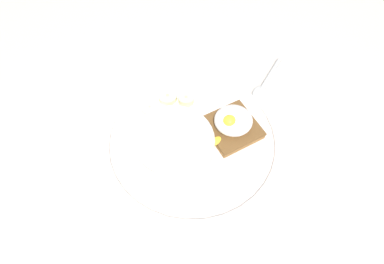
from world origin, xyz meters
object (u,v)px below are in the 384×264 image
object	(u,v)px
banana_slice_back	(185,99)
banana_slice_right	(168,97)
poached_egg	(233,121)
banana_slice_left	(150,108)
oatmeal_bowl	(174,151)
spoon	(265,84)
toast_slice	(232,128)
banana_slice_front	(172,114)

from	to	relation	value
banana_slice_back	banana_slice_right	xyz separation A→B (cm)	(-3.07, 1.13, -0.22)
poached_egg	banana_slice_left	size ratio (longest dim) A/B	1.80
banana_slice_right	oatmeal_bowl	bearing A→B (deg)	-90.59
poached_egg	spoon	distance (cm)	13.93
toast_slice	poached_egg	size ratio (longest dim) A/B	1.39
poached_egg	spoon	size ratio (longest dim) A/B	0.74
banana_slice_front	spoon	distance (cm)	19.49
banana_slice_front	spoon	world-z (taller)	banana_slice_front
toast_slice	banana_slice_left	distance (cm)	14.96
oatmeal_bowl	banana_slice_left	distance (cm)	11.82
banana_slice_back	spoon	bearing A→B (deg)	10.03
banana_slice_left	banana_slice_back	world-z (taller)	banana_slice_back
banana_slice_front	banana_slice_back	distance (cm)	3.99
oatmeal_bowl	banana_slice_front	bearing A→B (deg)	86.96
banana_slice_left	banana_slice_back	xyz separation A→B (cm)	(6.48, 0.95, 0.22)
toast_slice	oatmeal_bowl	bearing A→B (deg)	-155.75
oatmeal_bowl	banana_slice_back	bearing A→B (deg)	74.89
banana_slice_front	banana_slice_left	distance (cm)	4.23
toast_slice	banana_slice_right	bearing A→B (deg)	140.59
banana_slice_back	spoon	xyz separation A→B (cm)	(15.86, 2.81, -1.31)
toast_slice	poached_egg	distance (cm)	2.24
oatmeal_bowl	spoon	distance (cm)	24.43
oatmeal_bowl	banana_slice_back	size ratio (longest dim) A/B	2.93
spoon	banana_slice_right	bearing A→B (deg)	-174.95
toast_slice	banana_slice_left	xyz separation A→B (cm)	(-13.58, 6.27, -0.30)
toast_slice	spoon	distance (cm)	13.39
banana_slice_left	banana_slice_right	distance (cm)	3.99
poached_egg	banana_slice_right	distance (cm)	13.38
banana_slice_front	oatmeal_bowl	bearing A→B (deg)	-93.04
banana_slice_front	banana_slice_back	xyz separation A→B (cm)	(2.73, 2.91, 0.02)
toast_slice	poached_egg	world-z (taller)	poached_egg
oatmeal_bowl	banana_slice_front	world-z (taller)	oatmeal_bowl
toast_slice	banana_slice_left	size ratio (longest dim) A/B	2.50
banana_slice_left	toast_slice	bearing A→B (deg)	-24.80
toast_slice	banana_slice_right	xyz separation A→B (cm)	(-10.17, 8.36, -0.30)
poached_egg	oatmeal_bowl	bearing A→B (deg)	-155.93
oatmeal_bowl	banana_slice_left	xyz separation A→B (cm)	(-3.27, 10.92, -3.14)
banana_slice_front	toast_slice	bearing A→B (deg)	-23.72
banana_slice_front	banana_slice_left	world-z (taller)	banana_slice_front
oatmeal_bowl	spoon	bearing A→B (deg)	37.58
banana_slice_left	banana_slice_back	bearing A→B (deg)	8.35
banana_slice_front	banana_slice_right	xyz separation A→B (cm)	(-0.34, 4.04, -0.20)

